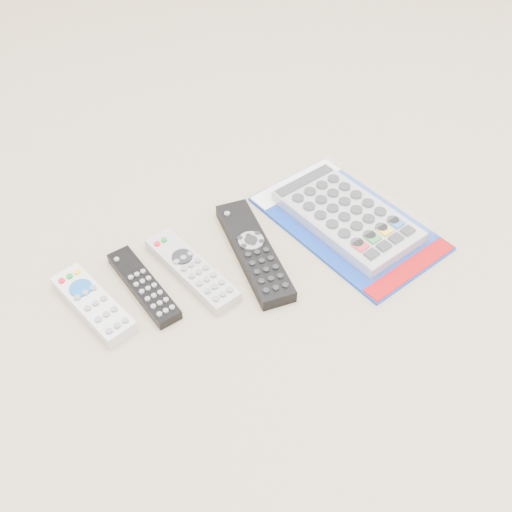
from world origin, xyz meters
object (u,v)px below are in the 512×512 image
remote_small_grey (93,304)px  remote_silver_dvd (192,269)px  remote_slim_black (144,286)px  jumbo_remote_packaged (347,215)px  remote_large_black (254,251)px

remote_small_grey → remote_silver_dvd: (0.14, -0.01, -0.00)m
remote_slim_black → remote_silver_dvd: remote_silver_dvd is taller
remote_small_grey → jumbo_remote_packaged: size_ratio=0.50×
remote_slim_black → remote_silver_dvd: size_ratio=0.88×
remote_slim_black → remote_large_black: remote_large_black is taller
remote_silver_dvd → jumbo_remote_packaged: (0.26, -0.03, 0.01)m
remote_small_grey → jumbo_remote_packaged: (0.40, -0.05, 0.01)m
remote_large_black → jumbo_remote_packaged: 0.16m
remote_silver_dvd → remote_large_black: size_ratio=0.83×
remote_small_grey → remote_large_black: same height
remote_slim_black → jumbo_remote_packaged: (0.33, -0.04, 0.01)m
remote_slim_black → jumbo_remote_packaged: 0.33m
remote_small_grey → remote_slim_black: (0.07, -0.01, -0.00)m
remote_small_grey → jumbo_remote_packaged: jumbo_remote_packaged is taller
remote_slim_black → remote_silver_dvd: bearing=-11.4°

